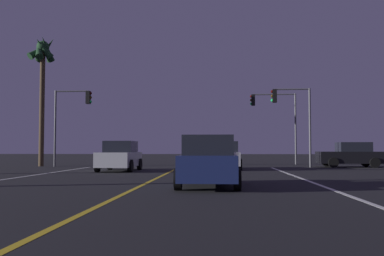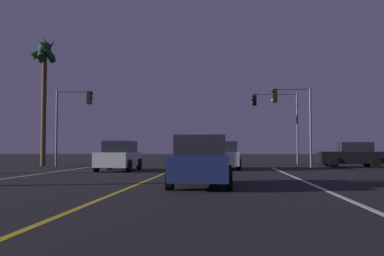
{
  "view_description": "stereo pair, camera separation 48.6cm",
  "coord_description": "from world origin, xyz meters",
  "views": [
    {
      "loc": [
        2.66,
        0.78,
        1.27
      ],
      "look_at": [
        0.91,
        28.89,
        2.61
      ],
      "focal_mm": 40.52,
      "sensor_mm": 36.0,
      "label": 1
    },
    {
      "loc": [
        3.15,
        0.78,
        1.27
      ],
      "look_at": [
        0.91,
        28.89,
        2.61
      ],
      "focal_mm": 40.52,
      "sensor_mm": 36.0,
      "label": 2
    }
  ],
  "objects": [
    {
      "name": "traffic_light_near_left",
      "position": [
        -7.58,
        30.42,
        3.95
      ],
      "size": [
        2.67,
        0.36,
        5.34
      ],
      "color": "#4C4C51",
      "rests_on": "ground"
    },
    {
      "name": "car_lead_same_lane",
      "position": [
        2.31,
        15.25,
        0.82
      ],
      "size": [
        2.02,
        4.3,
        1.7
      ],
      "rotation": [
        0.0,
        0.0,
        1.57
      ],
      "color": "black",
      "rests_on": "ground"
    },
    {
      "name": "traffic_light_near_right",
      "position": [
        7.57,
        30.42,
        3.96
      ],
      "size": [
        2.68,
        0.36,
        5.35
      ],
      "rotation": [
        0.0,
        0.0,
        3.14
      ],
      "color": "#4C4C51",
      "rests_on": "ground"
    },
    {
      "name": "traffic_light_far_right",
      "position": [
        7.09,
        35.92,
        4.24
      ],
      "size": [
        3.7,
        0.36,
        5.69
      ],
      "rotation": [
        0.0,
        0.0,
        3.14
      ],
      "color": "#4C4C51",
      "rests_on": "ground"
    },
    {
      "name": "car_ahead_far",
      "position": [
        2.98,
        27.34,
        0.82
      ],
      "size": [
        2.02,
        4.3,
        1.7
      ],
      "rotation": [
        0.0,
        0.0,
        1.57
      ],
      "color": "black",
      "rests_on": "ground"
    },
    {
      "name": "car_oncoming",
      "position": [
        -2.98,
        25.2,
        0.82
      ],
      "size": [
        2.02,
        4.3,
        1.7
      ],
      "rotation": [
        0.0,
        0.0,
        -1.57
      ],
      "color": "black",
      "rests_on": "ground"
    },
    {
      "name": "car_crossing_side",
      "position": [
        11.67,
        31.06,
        0.82
      ],
      "size": [
        4.3,
        2.02,
        1.7
      ],
      "rotation": [
        0.0,
        0.0,
        3.14
      ],
      "color": "black",
      "rests_on": "ground"
    },
    {
      "name": "lane_center_divider",
      "position": [
        0.0,
        11.96,
        0.0
      ],
      "size": [
        0.16,
        35.92,
        0.01
      ],
      "primitive_type": "cube",
      "color": "gold",
      "rests_on": "ground"
    },
    {
      "name": "lane_edge_right",
      "position": [
        6.16,
        11.96,
        0.0
      ],
      "size": [
        0.16,
        35.92,
        0.01
      ],
      "primitive_type": "cube",
      "color": "silver",
      "rests_on": "ground"
    },
    {
      "name": "palm_tree_left_far",
      "position": [
        -10.11,
        31.22,
        7.56
      ],
      "size": [
        2.14,
        2.19,
        9.44
      ],
      "color": "#473826",
      "rests_on": "ground"
    }
  ]
}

